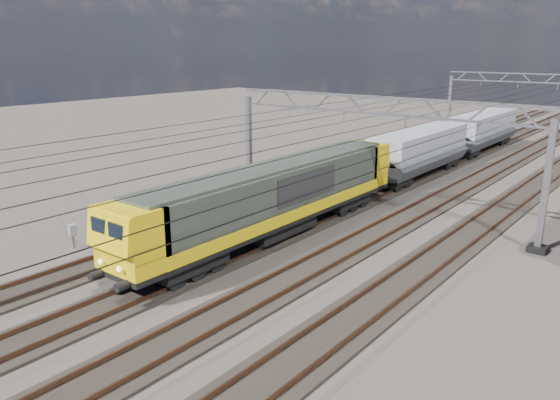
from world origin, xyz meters
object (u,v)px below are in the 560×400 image
Objects in this scene: catenary_gantry_mid at (372,152)px; locomotive at (276,196)px; hopper_wagon_mid at (482,129)px; trackside_cabinet at (72,231)px; hopper_wagon_lead at (420,149)px; catenary_gantry_far at (535,104)px.

locomotive is (-2.00, -6.46, -1.58)m from catenary_gantry_mid.
hopper_wagon_mid reaches higher than trackside_cabinet.
locomotive is at bearing -90.00° from hopper_wagon_mid.
catenary_gantry_mid is at bearing -79.91° from hopper_wagon_lead.
hopper_wagon_lead and hopper_wagon_mid have the same top height.
catenary_gantry_far reaches higher than hopper_wagon_lead.
catenary_gantry_far is 1.53× the size of hopper_wagon_mid.
locomotive reaches higher than trackside_cabinet.
hopper_wagon_mid is at bearing 90.00° from locomotive.
hopper_wagon_mid is at bearing 94.50° from catenary_gantry_mid.
locomotive is at bearing -107.21° from catenary_gantry_mid.
locomotive is 1.62× the size of hopper_wagon_mid.
trackside_cabinet is at bearing -105.35° from hopper_wagon_lead.
catenary_gantry_far is 1.53× the size of hopper_wagon_lead.
trackside_cabinet is (-6.94, -39.48, -1.25)m from hopper_wagon_mid.
catenary_gantry_far is (0.00, 36.00, 0.00)m from catenary_gantry_mid.
trackside_cabinet is (-6.94, -7.58, -1.35)m from locomotive.
locomotive is at bearing -90.00° from hopper_wagon_lead.
catenary_gantry_far reaches higher than locomotive.
catenary_gantry_mid and catenary_gantry_far have the same top height.
hopper_wagon_mid is at bearing -100.72° from catenary_gantry_far.
hopper_wagon_lead is at bearing 90.00° from locomotive.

